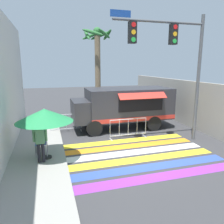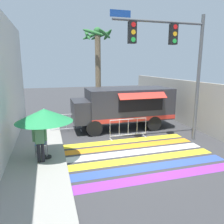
% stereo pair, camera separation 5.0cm
% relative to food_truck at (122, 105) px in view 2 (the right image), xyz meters
% --- Properties ---
extents(ground_plane, '(60.00, 60.00, 0.00)m').
position_rel_food_truck_xyz_m(ground_plane, '(-0.61, -3.75, -1.45)').
color(ground_plane, '#38383A').
extents(sidewalk_left, '(4.40, 16.00, 0.16)m').
position_rel_food_truck_xyz_m(sidewalk_left, '(-5.88, -3.75, -1.37)').
color(sidewalk_left, '#99968E').
rests_on(sidewalk_left, ground_plane).
extents(concrete_wall_right, '(0.20, 16.00, 2.84)m').
position_rel_food_truck_xyz_m(concrete_wall_right, '(4.25, -0.75, -0.03)').
color(concrete_wall_right, '#A39E93').
rests_on(concrete_wall_right, ground_plane).
extents(crosswalk_painted, '(6.40, 4.36, 0.01)m').
position_rel_food_truck_xyz_m(crosswalk_painted, '(-0.61, -4.13, -1.44)').
color(crosswalk_painted, purple).
rests_on(crosswalk_painted, ground_plane).
extents(food_truck, '(5.93, 2.70, 2.44)m').
position_rel_food_truck_xyz_m(food_truck, '(0.00, 0.00, 0.00)').
color(food_truck, '#2D2D33').
rests_on(food_truck, ground_plane).
extents(traffic_signal_pole, '(4.61, 0.29, 6.10)m').
position_rel_food_truck_xyz_m(traffic_signal_pole, '(1.46, -3.00, 2.93)').
color(traffic_signal_pole, '#515456').
rests_on(traffic_signal_pole, ground_plane).
extents(patio_umbrella, '(2.19, 2.19, 2.01)m').
position_rel_food_truck_xyz_m(patio_umbrella, '(-4.40, -3.63, 0.46)').
color(patio_umbrella, black).
rests_on(patio_umbrella, sidewalk_left).
extents(folding_chair, '(0.47, 0.47, 0.98)m').
position_rel_food_truck_xyz_m(folding_chair, '(-4.61, -3.15, -0.69)').
color(folding_chair, '#4C4C51').
rests_on(folding_chair, sidewalk_left).
extents(vendor_person, '(0.53, 0.21, 1.62)m').
position_rel_food_truck_xyz_m(vendor_person, '(-4.61, -3.98, -0.37)').
color(vendor_person, black).
rests_on(vendor_person, sidewalk_left).
extents(barricade_front, '(2.02, 0.44, 1.05)m').
position_rel_food_truck_xyz_m(barricade_front, '(-0.27, -1.85, -0.93)').
color(barricade_front, '#B7BABF').
rests_on(barricade_front, ground_plane).
extents(barricade_side, '(1.80, 0.44, 1.05)m').
position_rel_food_truck_xyz_m(barricade_side, '(-3.31, 0.17, -0.93)').
color(barricade_side, '#B7BABF').
rests_on(barricade_side, ground_plane).
extents(palm_tree, '(2.32, 2.40, 6.47)m').
position_rel_food_truck_xyz_m(palm_tree, '(-0.51, 4.10, 2.83)').
color(palm_tree, '#7A664C').
rests_on(palm_tree, ground_plane).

